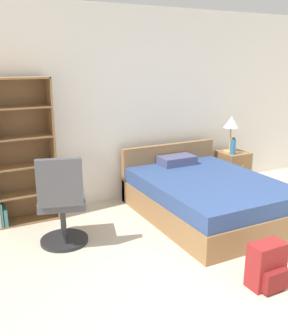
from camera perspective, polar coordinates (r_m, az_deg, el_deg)
wall_back at (r=5.28m, az=-0.76°, el=9.48°), size 9.00×0.06×2.60m
bookshelf at (r=4.62m, az=-20.79°, el=1.52°), size 0.94×0.29×1.73m
bed at (r=4.81m, az=9.24°, el=-4.17°), size 1.48×1.98×0.75m
office_chair at (r=3.99m, az=-12.41°, el=-5.40°), size 0.60×0.66×1.01m
nightstand at (r=5.99m, az=13.28°, el=-0.16°), size 0.41×0.45×0.55m
table_lamp at (r=5.81m, az=13.17°, el=6.53°), size 0.23×0.23×0.55m
water_bottle at (r=5.75m, az=13.43°, el=3.22°), size 0.08×0.08×0.25m
backpack_red at (r=3.52m, az=18.25°, el=-14.06°), size 0.32×0.25×0.41m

